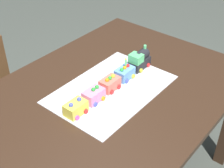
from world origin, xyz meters
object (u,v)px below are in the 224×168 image
object	(u,v)px
dining_table	(108,109)
cake_locomotive	(139,60)
birthday_candle	(126,62)
cake_car_tanker_coral	(110,84)
cake_car_flatbed_bubblegum	(94,95)
cake_car_caboose_lemon	(76,108)
cake_car_hopper_sky_blue	(125,73)

from	to	relation	value
dining_table	cake_locomotive	size ratio (longest dim) A/B	10.00
cake_locomotive	birthday_candle	bearing A→B (deg)	0.00
birthday_candle	dining_table	bearing A→B (deg)	2.67
cake_car_tanker_coral	cake_locomotive	bearing A→B (deg)	180.00
cake_car_flatbed_bubblegum	cake_car_caboose_lemon	size ratio (longest dim) A/B	1.00
cake_car_tanker_coral	birthday_candle	bearing A→B (deg)	180.00
cake_car_tanker_coral	cake_car_hopper_sky_blue	bearing A→B (deg)	180.00
cake_car_hopper_sky_blue	cake_car_flatbed_bubblegum	size ratio (longest dim) A/B	1.00
cake_locomotive	cake_car_tanker_coral	bearing A→B (deg)	-0.00
cake_car_caboose_lemon	cake_car_hopper_sky_blue	bearing A→B (deg)	-180.00
cake_locomotive	birthday_candle	size ratio (longest dim) A/B	2.93
cake_locomotive	cake_car_tanker_coral	xyz separation A→B (m)	(0.25, -0.00, -0.02)
cake_car_tanker_coral	cake_car_caboose_lemon	bearing A→B (deg)	0.00
cake_car_hopper_sky_blue	cake_car_flatbed_bubblegum	bearing A→B (deg)	0.00
cake_car_flatbed_bubblegum	birthday_candle	world-z (taller)	birthday_candle
dining_table	cake_car_flatbed_bubblegum	size ratio (longest dim) A/B	14.00
dining_table	cake_locomotive	xyz separation A→B (m)	(-0.27, -0.01, 0.16)
cake_car_flatbed_bubblegum	birthday_candle	xyz separation A→B (m)	(-0.24, 0.00, 0.07)
cake_car_hopper_sky_blue	cake_car_caboose_lemon	size ratio (longest dim) A/B	1.00
cake_car_flatbed_bubblegum	cake_car_caboose_lemon	xyz separation A→B (m)	(0.12, 0.00, 0.00)
cake_locomotive	birthday_candle	distance (m)	0.13
cake_locomotive	cake_car_flatbed_bubblegum	distance (m)	0.36
cake_car_flatbed_bubblegum	cake_car_caboose_lemon	distance (m)	0.12
dining_table	cake_car_hopper_sky_blue	distance (m)	0.20
cake_locomotive	cake_car_tanker_coral	size ratio (longest dim) A/B	1.40
dining_table	cake_car_hopper_sky_blue	size ratio (longest dim) A/B	14.00
cake_car_tanker_coral	cake_car_flatbed_bubblegum	distance (m)	0.12
cake_car_hopper_sky_blue	cake_car_tanker_coral	xyz separation A→B (m)	(0.12, 0.00, 0.00)
birthday_candle	cake_car_tanker_coral	bearing A→B (deg)	-0.00
cake_car_flatbed_bubblegum	birthday_candle	bearing A→B (deg)	180.00
cake_locomotive	cake_car_hopper_sky_blue	size ratio (longest dim) A/B	1.40
dining_table	cake_car_tanker_coral	size ratio (longest dim) A/B	14.00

